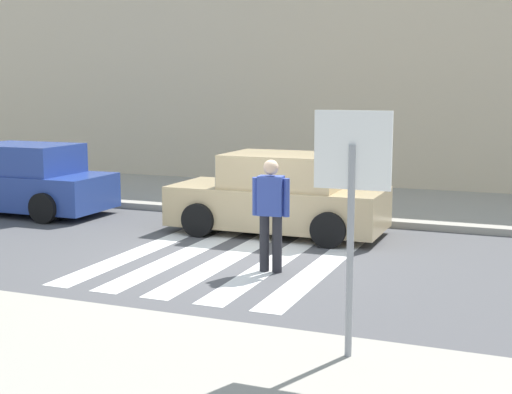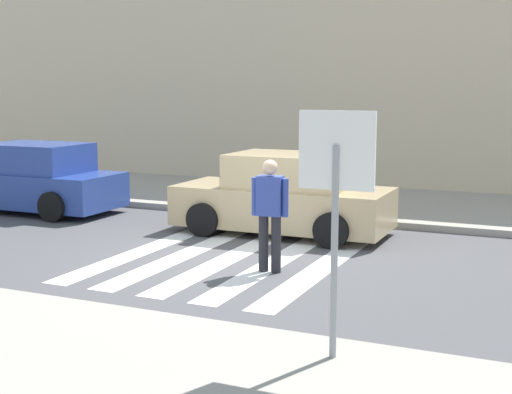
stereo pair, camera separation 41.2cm
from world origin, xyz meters
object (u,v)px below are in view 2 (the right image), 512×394
Objects in this scene: stop_sign at (336,180)px; parked_car_blue at (34,180)px; parked_car_tan at (284,196)px; pedestrian_crossing at (270,209)px.

stop_sign reaches higher than parked_car_blue.
stop_sign is 0.60× the size of parked_car_blue.
parked_car_blue and parked_car_tan have the same top height.
pedestrian_crossing is (-2.06, 3.26, -0.94)m from stop_sign.
stop_sign is 10.93m from parked_car_blue.
pedestrian_crossing is 0.42× the size of parked_car_tan.
stop_sign is 0.60× the size of parked_car_tan.
stop_sign is at bearing -33.72° from parked_car_blue.
pedestrian_crossing is 0.42× the size of parked_car_blue.
pedestrian_crossing reaches higher than parked_car_blue.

